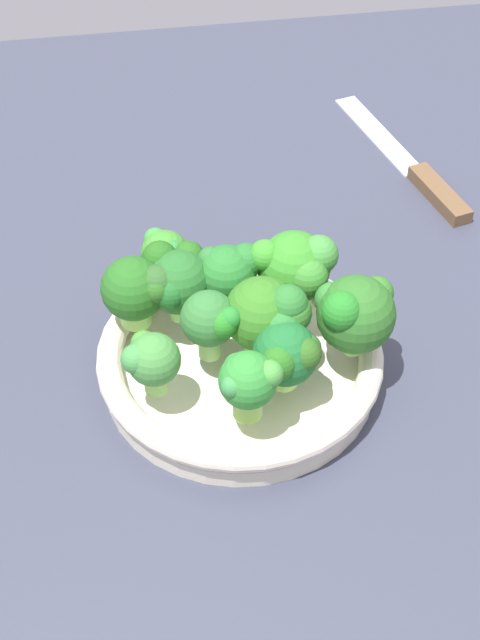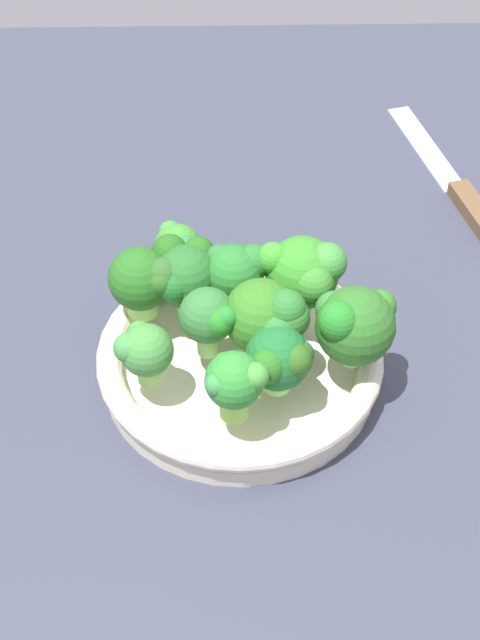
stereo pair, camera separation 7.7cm
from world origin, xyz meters
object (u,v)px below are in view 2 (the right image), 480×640
object	(u,v)px
broccoli_floret_9	(354,323)
knife	(457,188)
broccoli_floret_6	(145,280)
broccoli_floret_5	(210,321)
bowl	(240,360)
broccoli_floret_1	(144,350)
broccoli_floret_2	(234,382)
broccoli_floret_10	(281,360)
broccoli_floret_3	(304,273)
broccoli_floret_7	(268,320)
broccoli_floret_8	(185,274)
broccoli_floret_4	(237,273)
broccoli_floret_0	(178,250)

from	to	relation	value
broccoli_floret_9	knife	size ratio (longest dim) A/B	0.28
broccoli_floret_6	broccoli_floret_5	bearing A→B (deg)	45.92
bowl	broccoli_floret_1	bearing A→B (deg)	-64.62
bowl	broccoli_floret_6	xyz separation A→B (cm)	(-4.17, -8.03, 5.75)
broccoli_floret_2	broccoli_floret_10	size ratio (longest dim) A/B	1.04
broccoli_floret_6	broccoli_floret_3	bearing A→B (deg)	89.48
broccoli_floret_6	broccoli_floret_9	xyz separation A→B (cm)	(6.06, 17.14, 0.47)
broccoli_floret_7	broccoli_floret_2	bearing A→B (deg)	-24.64
broccoli_floret_7	broccoli_floret_8	world-z (taller)	broccoli_floret_7
broccoli_floret_4	broccoli_floret_7	distance (cm)	6.38
broccoli_floret_8	broccoli_floret_9	size ratio (longest dim) A/B	0.90
broccoli_floret_2	broccoli_floret_9	xyz separation A→B (cm)	(-5.62, 9.71, 0.47)
broccoli_floret_10	broccoli_floret_5	bearing A→B (deg)	-124.28
broccoli_floret_6	broccoli_floret_7	xyz separation A→B (cm)	(5.51, 10.26, 0.39)
bowl	broccoli_floret_2	bearing A→B (deg)	-4.56
broccoli_floret_4	broccoli_floret_8	size ratio (longest dim) A/B	1.01
bowl	broccoli_floret_7	bearing A→B (deg)	59.09
broccoli_floret_8	broccoli_floret_4	bearing A→B (deg)	89.05
broccoli_floret_0	broccoli_floret_9	distance (cm)	17.61
broccoli_floret_7	broccoli_floret_10	world-z (taller)	broccoli_floret_7
broccoli_floret_0	broccoli_floret_2	bearing A→B (deg)	16.65
broccoli_floret_4	broccoli_floret_8	bearing A→B (deg)	-90.95
broccoli_floret_2	broccoli_floret_8	xyz separation A→B (cm)	(-12.16, -4.05, 0.24)
broccoli_floret_8	broccoli_floret_3	bearing A→B (deg)	86.63
broccoli_floret_1	broccoli_floret_9	xyz separation A→B (cm)	(-1.77, 16.83, 0.87)
broccoli_floret_8	broccoli_floret_7	bearing A→B (deg)	48.97
broccoli_floret_8	broccoli_floret_2	bearing A→B (deg)	18.40
broccoli_floret_8	broccoli_floret_6	bearing A→B (deg)	-81.99
broccoli_floret_0	broccoli_floret_3	xyz separation A→B (cm)	(4.16, 10.85, 0.77)
broccoli_floret_0	broccoli_floret_1	size ratio (longest dim) A/B	1.07
broccoli_floret_9	knife	xyz separation A→B (cm)	(-28.11, 14.84, -7.66)
bowl	broccoli_floret_4	xyz separation A→B (cm)	(-4.57, -0.17, 6.09)
broccoli_floret_2	broccoli_floret_4	world-z (taller)	broccoli_floret_4
broccoli_floret_1	broccoli_floret_2	distance (cm)	8.10
broccoli_floret_2	broccoli_floret_9	size ratio (longest dim) A/B	0.84
broccoli_floret_6	knife	bearing A→B (deg)	124.59
broccoli_floret_2	broccoli_floret_6	distance (cm)	13.84
knife	broccoli_floret_10	bearing A→B (deg)	-33.73
broccoli_floret_7	broccoli_floret_8	bearing A→B (deg)	-131.03
broccoli_floret_3	broccoli_floret_6	bearing A→B (deg)	-90.52
knife	broccoli_floret_4	bearing A→B (deg)	-48.09
broccoli_floret_4	knife	distance (cm)	33.28
broccoli_floret_8	broccoli_floret_10	bearing A→B (deg)	38.77
broccoli_floret_5	broccoli_floret_7	distance (cm)	4.73
broccoli_floret_9	broccoli_floret_7	bearing A→B (deg)	-94.57
broccoli_floret_1	broccoli_floret_7	world-z (taller)	broccoli_floret_7
broccoli_floret_9	broccoli_floret_0	bearing A→B (deg)	-125.02
broccoli_floret_8	broccoli_floret_10	world-z (taller)	broccoli_floret_8
broccoli_floret_3	broccoli_floret_8	size ratio (longest dim) A/B	1.11
broccoli_floret_3	knife	bearing A→B (deg)	140.30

